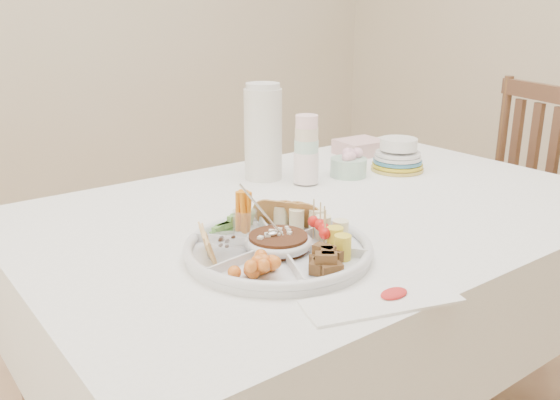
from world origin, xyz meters
TOP-DOWN VIEW (x-y plane):
  - dining_table at (0.00, 0.00)m, footprint 1.52×1.02m
  - chair at (0.86, 0.09)m, footprint 0.52×0.52m
  - party_tray at (-0.29, -0.18)m, footprint 0.43×0.43m
  - bean_dip at (-0.29, -0.18)m, footprint 0.14×0.14m
  - tortillas at (-0.19, -0.10)m, footprint 0.10×0.10m
  - carrot_cucumber at (-0.31, -0.05)m, footprint 0.12×0.12m
  - pita_raisins at (-0.41, -0.13)m, footprint 0.13×0.13m
  - cherries at (-0.39, -0.26)m, footprint 0.13×0.13m
  - granola_chunks at (-0.27, -0.31)m, footprint 0.12×0.12m
  - banana_tomato at (-0.17, -0.23)m, footprint 0.12×0.12m
  - cup_stack at (0.08, 0.19)m, footprint 0.07×0.07m
  - thermos at (0.02, 0.31)m, footprint 0.12×0.12m
  - flower_bowl at (0.24, 0.17)m, footprint 0.14×0.14m
  - napkin_stack at (0.46, 0.35)m, footprint 0.16×0.14m
  - plate_stack at (0.40, 0.13)m, footprint 0.16×0.16m
  - placemat at (-0.27, -0.45)m, footprint 0.29×0.18m

SIDE VIEW (x-z plane):
  - dining_table at x=0.00m, z-range 0.00..0.76m
  - chair at x=0.86m, z-range 0.00..1.00m
  - placemat at x=-0.27m, z-range 0.76..0.76m
  - party_tray at x=-0.29m, z-range 0.76..0.80m
  - napkin_stack at x=0.46m, z-range 0.76..0.81m
  - bean_dip at x=-0.29m, z-range 0.77..0.81m
  - cherries at x=-0.39m, z-range 0.77..0.82m
  - granola_chunks at x=-0.27m, z-range 0.77..0.82m
  - flower_bowl at x=0.24m, z-range 0.76..0.84m
  - tortillas at x=-0.19m, z-range 0.77..0.83m
  - pita_raisins at x=-0.41m, z-range 0.77..0.83m
  - plate_stack at x=0.40m, z-range 0.76..0.86m
  - banana_tomato at x=-0.17m, z-range 0.77..0.86m
  - carrot_cucumber at x=-0.31m, z-range 0.77..0.87m
  - cup_stack at x=0.08m, z-range 0.76..0.95m
  - thermos at x=0.02m, z-range 0.76..1.04m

